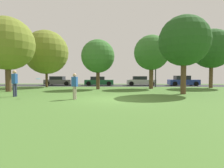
% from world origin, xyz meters
% --- Properties ---
extents(ground_plane, '(44.00, 44.00, 0.00)m').
position_xyz_m(ground_plane, '(0.00, 0.00, 0.00)').
color(ground_plane, '#47702D').
extents(road_strip, '(44.00, 6.40, 0.01)m').
position_xyz_m(road_strip, '(0.00, 16.00, 0.00)').
color(road_strip, '#28282B').
rests_on(road_strip, ground_plane).
extents(oak_tree_left, '(3.86, 3.86, 5.93)m').
position_xyz_m(oak_tree_left, '(4.09, 9.38, 3.97)').
color(oak_tree_left, brown).
rests_on(oak_tree_left, ground_plane).
extents(oak_tree_center, '(5.48, 5.48, 7.14)m').
position_xyz_m(oak_tree_center, '(-8.66, 11.64, 4.39)').
color(oak_tree_center, brown).
rests_on(oak_tree_center, ground_plane).
extents(birch_tree_lone, '(3.53, 3.53, 5.28)m').
position_xyz_m(birch_tree_lone, '(-1.74, 8.33, 3.49)').
color(birch_tree_lone, brown).
rests_on(birch_tree_lone, ground_plane).
extents(maple_tree_far, '(4.72, 4.72, 6.67)m').
position_xyz_m(maple_tree_far, '(-9.50, 5.13, 4.29)').
color(maple_tree_far, brown).
rests_on(maple_tree_far, ground_plane).
extents(maple_tree_near, '(4.56, 4.56, 6.90)m').
position_xyz_m(maple_tree_near, '(11.38, 10.90, 4.60)').
color(maple_tree_near, brown).
rests_on(maple_tree_near, ground_plane).
extents(oak_tree_right, '(3.89, 3.89, 6.08)m').
position_xyz_m(oak_tree_right, '(5.53, 3.53, 4.11)').
color(oak_tree_right, brown).
rests_on(oak_tree_right, ground_plane).
extents(person_thrower, '(0.37, 0.30, 1.80)m').
position_xyz_m(person_thrower, '(-6.62, 1.30, 1.01)').
color(person_thrower, '#2D334C').
rests_on(person_thrower, ground_plane).
extents(person_catcher, '(0.37, 0.30, 1.57)m').
position_xyz_m(person_catcher, '(-2.18, 0.04, 0.86)').
color(person_catcher, gray).
rests_on(person_catcher, ground_plane).
extents(frisbee_disc, '(0.37, 0.37, 0.04)m').
position_xyz_m(frisbee_disc, '(-4.76, 0.77, 1.22)').
color(frisbee_disc, '#2DB2E0').
extents(parked_car_grey, '(4.05, 2.04, 1.37)m').
position_xyz_m(parked_car_grey, '(-8.62, 16.02, 0.63)').
color(parked_car_grey, slate).
rests_on(parked_car_grey, ground_plane).
extents(parked_car_green, '(4.20, 2.00, 1.33)m').
position_xyz_m(parked_car_green, '(-2.45, 15.79, 0.62)').
color(parked_car_green, '#195633').
rests_on(parked_car_green, ground_plane).
extents(parked_car_silver, '(4.18, 2.05, 1.38)m').
position_xyz_m(parked_car_silver, '(3.73, 15.95, 0.64)').
color(parked_car_silver, '#B7B7BC').
rests_on(parked_car_silver, ground_plane).
extents(parked_car_blue, '(4.23, 1.98, 1.47)m').
position_xyz_m(parked_car_blue, '(9.89, 15.82, 0.67)').
color(parked_car_blue, '#233893').
rests_on(parked_car_blue, ground_plane).
extents(street_lamp_post, '(0.14, 0.14, 4.50)m').
position_xyz_m(street_lamp_post, '(5.15, 12.20, 2.25)').
color(street_lamp_post, '#2D2D33').
rests_on(street_lamp_post, ground_plane).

